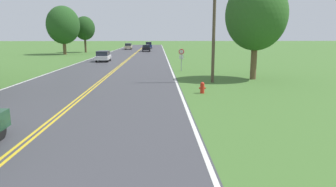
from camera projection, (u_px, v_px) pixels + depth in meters
fire_hydrant at (202, 88)px, 19.17m from camera, size 0.43×0.27×0.73m
traffic_sign at (181, 54)px, 30.71m from camera, size 0.60×0.10×2.32m
utility_pole_midground at (214, 25)px, 22.86m from camera, size 1.80×0.24×8.60m
tree_left_verge at (85, 28)px, 64.01m from camera, size 4.35×4.35×7.65m
tree_behind_sign at (63, 25)px, 57.11m from camera, size 6.23×6.23×9.17m
tree_far_back at (256, 15)px, 24.43m from camera, size 5.02×5.02×8.18m
car_white_hatchback_approaching at (103, 56)px, 42.31m from camera, size 1.85×3.99×1.50m
car_black_suv_mid_near at (146, 48)px, 68.53m from camera, size 1.99×3.99×1.53m
car_champagne_suv_mid_far at (128, 46)px, 78.74m from camera, size 1.70×4.28×1.59m
car_dark_blue_van_receding at (149, 45)px, 85.14m from camera, size 1.79×4.24×1.81m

